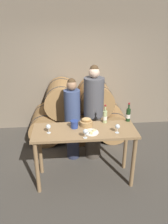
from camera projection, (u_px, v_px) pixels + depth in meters
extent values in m
plane|color=#4C473F|center=(85.00, 178.00, 3.75)|extent=(10.00, 10.00, 0.00)
cube|color=gray|center=(77.00, 62.00, 5.01)|extent=(10.00, 0.12, 3.20)
cylinder|color=#A87A47|center=(47.00, 124.00, 4.91)|extent=(0.68, 0.96, 0.68)
cylinder|color=#2D2D33|center=(46.00, 130.00, 4.63)|extent=(0.69, 0.02, 0.69)
cylinder|color=#2D2D33|center=(48.00, 118.00, 5.19)|extent=(0.69, 0.02, 0.69)
cylinder|color=#A87A47|center=(79.00, 123.00, 4.97)|extent=(0.68, 0.96, 0.68)
cylinder|color=#2D2D33|center=(80.00, 129.00, 4.69)|extent=(0.69, 0.02, 0.69)
cylinder|color=#2D2D33|center=(78.00, 117.00, 5.25)|extent=(0.69, 0.02, 0.69)
cylinder|color=#A87A47|center=(110.00, 121.00, 5.03)|extent=(0.68, 0.96, 0.68)
cylinder|color=#2D2D33|center=(113.00, 128.00, 4.74)|extent=(0.69, 0.02, 0.69)
cylinder|color=#2D2D33|center=(108.00, 116.00, 5.31)|extent=(0.69, 0.02, 0.69)
cylinder|color=#A87A47|center=(62.00, 98.00, 4.69)|extent=(0.68, 0.96, 0.68)
cylinder|color=#2D2D33|center=(62.00, 103.00, 4.41)|extent=(0.69, 0.02, 0.69)
cylinder|color=#2D2D33|center=(62.00, 93.00, 4.97)|extent=(0.69, 0.02, 0.69)
cylinder|color=#A87A47|center=(95.00, 97.00, 4.75)|extent=(0.68, 0.96, 0.68)
cylinder|color=#2D2D33|center=(97.00, 102.00, 4.47)|extent=(0.69, 0.02, 0.69)
cylinder|color=#2D2D33|center=(93.00, 92.00, 5.03)|extent=(0.69, 0.02, 0.69)
cylinder|color=#99754C|center=(37.00, 168.00, 3.30)|extent=(0.06, 0.06, 0.91)
cylinder|color=#99754C|center=(133.00, 163.00, 3.42)|extent=(0.06, 0.06, 0.91)
cylinder|color=#99754C|center=(40.00, 151.00, 3.73)|extent=(0.06, 0.06, 0.91)
cylinder|color=#99754C|center=(125.00, 146.00, 3.84)|extent=(0.06, 0.06, 0.91)
cube|color=#99754C|center=(85.00, 131.00, 3.38)|extent=(1.61, 0.59, 0.04)
cylinder|color=#2D334C|center=(73.00, 140.00, 4.19)|extent=(0.24, 0.24, 0.77)
cylinder|color=#3D4C75|center=(72.00, 106.00, 3.92)|extent=(0.29, 0.29, 0.61)
sphere|color=#997051|center=(72.00, 85.00, 3.76)|extent=(0.18, 0.18, 0.18)
sphere|color=#47331E|center=(72.00, 82.00, 3.75)|extent=(0.15, 0.15, 0.15)
cylinder|color=#4C4238|center=(93.00, 136.00, 4.20)|extent=(0.30, 0.30, 0.89)
cylinder|color=#4C4C51|center=(94.00, 97.00, 3.88)|extent=(0.36, 0.36, 0.70)
sphere|color=beige|center=(94.00, 72.00, 3.70)|extent=(0.19, 0.19, 0.19)
sphere|color=#47331E|center=(94.00, 69.00, 3.69)|extent=(0.15, 0.15, 0.15)
cylinder|color=#193819|center=(128.00, 115.00, 3.62)|extent=(0.07, 0.07, 0.22)
cylinder|color=#193819|center=(129.00, 107.00, 3.56)|extent=(0.03, 0.03, 0.09)
cylinder|color=maroon|center=(129.00, 104.00, 3.54)|extent=(0.03, 0.03, 0.02)
cylinder|color=white|center=(128.00, 116.00, 3.63)|extent=(0.07, 0.07, 0.07)
cylinder|color=#ADBC7F|center=(105.00, 117.00, 3.56)|extent=(0.07, 0.07, 0.21)
cylinder|color=#ADBC7F|center=(105.00, 109.00, 3.51)|extent=(0.03, 0.03, 0.09)
cylinder|color=maroon|center=(105.00, 106.00, 3.48)|extent=(0.03, 0.03, 0.02)
cylinder|color=white|center=(105.00, 118.00, 3.57)|extent=(0.07, 0.07, 0.07)
cylinder|color=navy|center=(74.00, 124.00, 3.41)|extent=(0.12, 0.12, 0.12)
cylinder|color=navy|center=(74.00, 121.00, 3.39)|extent=(0.13, 0.13, 0.01)
cylinder|color=#A87F4C|center=(86.00, 123.00, 3.50)|extent=(0.21, 0.21, 0.07)
ellipsoid|color=tan|center=(86.00, 120.00, 3.47)|extent=(0.15, 0.09, 0.07)
cylinder|color=white|center=(91.00, 132.00, 3.29)|extent=(0.22, 0.22, 0.01)
cube|color=beige|center=(94.00, 131.00, 3.30)|extent=(0.07, 0.06, 0.02)
cube|color=beige|center=(88.00, 130.00, 3.30)|extent=(0.07, 0.07, 0.02)
cube|color=#E0CC7F|center=(91.00, 133.00, 3.23)|extent=(0.05, 0.06, 0.02)
cylinder|color=white|center=(49.00, 133.00, 3.28)|extent=(0.06, 0.06, 0.00)
cylinder|color=white|center=(49.00, 131.00, 3.27)|extent=(0.01, 0.01, 0.07)
sphere|color=white|center=(48.00, 127.00, 3.24)|extent=(0.07, 0.07, 0.07)
cylinder|color=white|center=(85.00, 138.00, 3.15)|extent=(0.06, 0.06, 0.00)
cylinder|color=white|center=(85.00, 135.00, 3.13)|extent=(0.01, 0.01, 0.07)
sphere|color=white|center=(85.00, 131.00, 3.11)|extent=(0.07, 0.07, 0.07)
cylinder|color=white|center=(117.00, 133.00, 3.29)|extent=(0.06, 0.06, 0.00)
cylinder|color=white|center=(117.00, 130.00, 3.27)|extent=(0.01, 0.01, 0.07)
sphere|color=white|center=(118.00, 127.00, 3.25)|extent=(0.07, 0.07, 0.07)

